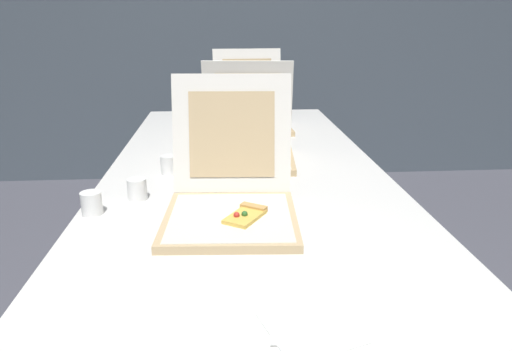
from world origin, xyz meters
The scene contains 10 objects.
wall_back centered at (0.00, 2.87, 1.30)m, with size 10.00×0.10×2.60m, color #4C5660.
table centered at (0.00, 0.65, 0.69)m, with size 0.97×2.36×0.74m.
pizza_box_front centered at (-0.06, 0.31, 0.79)m, with size 0.37×0.44×0.36m.
pizza_box_middle centered at (0.01, 0.84, 0.79)m, with size 0.37×0.38×0.36m.
pizza_box_back centered at (0.06, 1.39, 0.79)m, with size 0.37×0.43×0.36m.
cup_white_near_left centered at (-0.44, 0.35, 0.77)m, with size 0.06×0.06×0.06m, color white.
cup_white_far centered at (-0.19, 1.03, 0.77)m, with size 0.06×0.06×0.06m, color white.
cup_white_near_center centered at (-0.33, 0.45, 0.77)m, with size 0.06×0.06×0.06m, color white.
cup_white_mid centered at (-0.26, 0.69, 0.77)m, with size 0.06×0.06×0.06m, color white.
napkin_pile centered at (0.06, -0.18, 0.74)m, with size 0.19×0.19×0.01m.
Camera 1 is at (-0.08, -0.86, 1.25)m, focal length 32.82 mm.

